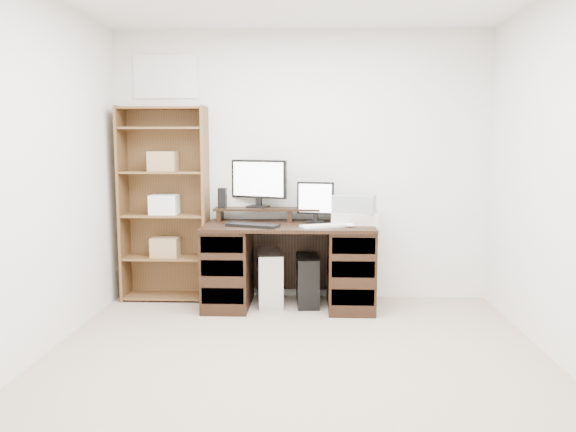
# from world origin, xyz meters

# --- Properties ---
(room) EXTENTS (3.54, 4.04, 2.54)m
(room) POSITION_xyz_m (-0.00, 0.00, 1.25)
(room) COLOR tan
(room) RESTS_ON ground
(desk) EXTENTS (1.50, 0.70, 0.75)m
(desk) POSITION_xyz_m (-0.10, 1.64, 0.39)
(desk) COLOR black
(desk) RESTS_ON ground
(riser_shelf) EXTENTS (1.40, 0.22, 0.12)m
(riser_shelf) POSITION_xyz_m (-0.10, 1.85, 0.84)
(riser_shelf) COLOR black
(riser_shelf) RESTS_ON desk
(monitor_wide) EXTENTS (0.53, 0.24, 0.44)m
(monitor_wide) POSITION_xyz_m (-0.39, 1.90, 1.12)
(monitor_wide) COLOR black
(monitor_wide) RESTS_ON riser_shelf
(monitor_small) EXTENTS (0.33, 0.15, 0.37)m
(monitor_small) POSITION_xyz_m (0.14, 1.76, 0.95)
(monitor_small) COLOR black
(monitor_small) RESTS_ON desk
(speaker) EXTENTS (0.08, 0.08, 0.19)m
(speaker) POSITION_xyz_m (-0.72, 1.84, 0.96)
(speaker) COLOR black
(speaker) RESTS_ON riser_shelf
(keyboard_black) EXTENTS (0.48, 0.30, 0.03)m
(keyboard_black) POSITION_xyz_m (-0.40, 1.47, 0.76)
(keyboard_black) COLOR black
(keyboard_black) RESTS_ON desk
(keyboard_white) EXTENTS (0.44, 0.29, 0.02)m
(keyboard_white) POSITION_xyz_m (0.22, 1.49, 0.76)
(keyboard_white) COLOR white
(keyboard_white) RESTS_ON desk
(mouse) EXTENTS (0.09, 0.07, 0.04)m
(mouse) POSITION_xyz_m (0.44, 1.47, 0.77)
(mouse) COLOR white
(mouse) RESTS_ON desk
(printer) EXTENTS (0.42, 0.32, 0.10)m
(printer) POSITION_xyz_m (0.48, 1.69, 0.80)
(printer) COLOR beige
(printer) RESTS_ON desk
(basket) EXTENTS (0.41, 0.34, 0.15)m
(basket) POSITION_xyz_m (0.48, 1.69, 0.93)
(basket) COLOR #90959A
(basket) RESTS_ON printer
(tower_silver) EXTENTS (0.28, 0.51, 0.48)m
(tower_silver) POSITION_xyz_m (-0.28, 1.71, 0.24)
(tower_silver) COLOR silver
(tower_silver) RESTS_ON ground
(tower_black) EXTENTS (0.22, 0.46, 0.45)m
(tower_black) POSITION_xyz_m (0.07, 1.71, 0.22)
(tower_black) COLOR black
(tower_black) RESTS_ON ground
(bookshelf) EXTENTS (0.80, 0.30, 1.80)m
(bookshelf) POSITION_xyz_m (-1.26, 1.86, 0.92)
(bookshelf) COLOR brown
(bookshelf) RESTS_ON ground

